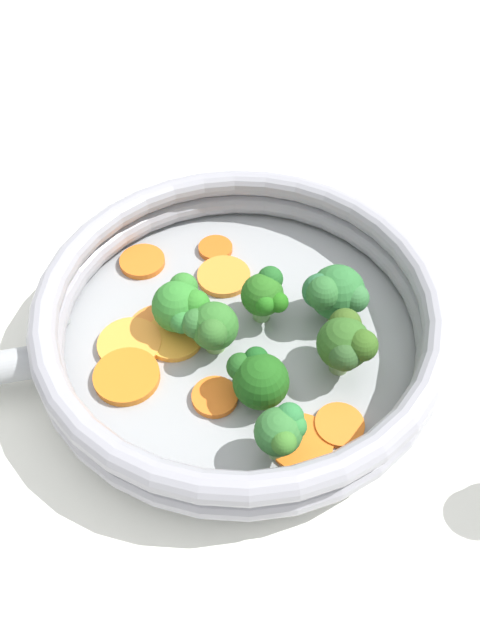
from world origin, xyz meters
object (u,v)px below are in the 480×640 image
broccoli_floret_0 (280,431)px  carrot_slice_1 (127,376)px  carrot_slice_9 (215,397)px  carrot_slice_5 (174,337)px  broccoli_floret_3 (181,305)px  broccoli_floret_2 (346,343)px  broccoli_floret_5 (211,327)px  carrot_slice_7 (130,344)px  carrot_slice_8 (158,329)px  carrot_slice_0 (221,248)px  carrot_slice_3 (301,442)px  carrot_slice_2 (339,425)px  broccoli_floret_1 (252,380)px  broccoli_floret_6 (334,292)px  carrot_slice_6 (227,276)px  broccoli_floret_4 (265,294)px  carrot_slice_4 (142,262)px  skillet (240,339)px

broccoli_floret_0 → carrot_slice_1: bearing=47.5°
carrot_slice_1 → carrot_slice_9: bearing=-118.2°
carrot_slice_5 → broccoli_floret_3: broccoli_floret_3 is taller
broccoli_floret_2 → broccoli_floret_5: size_ratio=1.15×
carrot_slice_7 → broccoli_floret_2: bearing=-110.7°
carrot_slice_8 → carrot_slice_0: bearing=-40.7°
carrot_slice_3 → carrot_slice_5: carrot_slice_5 is taller
carrot_slice_2 → carrot_slice_5: bearing=44.0°
carrot_slice_1 → broccoli_floret_1: size_ratio=1.13×
carrot_slice_1 → broccoli_floret_6: 0.16m
carrot_slice_7 → carrot_slice_6: bearing=-59.0°
carrot_slice_7 → broccoli_floret_4: bearing=-86.9°
carrot_slice_0 → broccoli_floret_2: size_ratio=0.59×
carrot_slice_6 → broccoli_floret_1: 0.12m
broccoli_floret_0 → carrot_slice_6: bearing=-0.6°
carrot_slice_2 → carrot_slice_4: same height
carrot_slice_3 → broccoli_floret_6: broccoli_floret_6 is taller
broccoli_floret_5 → carrot_slice_8: bearing=55.2°
carrot_slice_3 → broccoli_floret_0: broccoli_floret_0 is taller
carrot_slice_2 → broccoli_floret_2: broccoli_floret_2 is taller
carrot_slice_1 → broccoli_floret_1: broccoli_floret_1 is taller
carrot_slice_9 → broccoli_floret_6: 0.12m
carrot_slice_3 → carrot_slice_4: (0.19, 0.08, 0.00)m
carrot_slice_5 → broccoli_floret_4: size_ratio=1.06×
carrot_slice_9 → carrot_slice_6: bearing=-16.7°
carrot_slice_1 → carrot_slice_8: 0.05m
broccoli_floret_6 → broccoli_floret_2: bearing=170.8°
broccoli_floret_3 → carrot_slice_9: bearing=-171.6°
carrot_slice_3 → broccoli_floret_2: bearing=-41.5°
carrot_slice_3 → carrot_slice_9: 0.07m
carrot_slice_5 → carrot_slice_7: (0.00, 0.03, 0.00)m
carrot_slice_6 → carrot_slice_9: 0.12m
carrot_slice_0 → broccoli_floret_5: size_ratio=0.68×
broccoli_floret_1 → broccoli_floret_2: broccoli_floret_2 is taller
carrot_slice_7 → carrot_slice_1: bearing=169.2°
carrot_slice_2 → carrot_slice_5: size_ratio=0.76×
broccoli_floret_2 → carrot_slice_6: bearing=29.5°
skillet → broccoli_floret_1: 0.07m
carrot_slice_2 → carrot_slice_6: (0.15, 0.04, 0.00)m
carrot_slice_6 → broccoli_floret_6: size_ratio=0.90×
broccoli_floret_2 → broccoli_floret_0: bearing=131.7°
carrot_slice_4 → carrot_slice_5: size_ratio=0.85×
carrot_slice_9 → broccoli_floret_3: broccoli_floret_3 is taller
carrot_slice_0 → carrot_slice_5: bearing=147.6°
carrot_slice_5 → carrot_slice_8: (0.01, 0.01, -0.00)m
carrot_slice_9 → broccoli_floret_3: bearing=8.4°
carrot_slice_0 → carrot_slice_9: same height
carrot_slice_7 → carrot_slice_9: (-0.06, -0.05, -0.00)m
carrot_slice_0 → broccoli_floret_5: broccoli_floret_5 is taller
carrot_slice_0 → carrot_slice_1: carrot_slice_1 is taller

